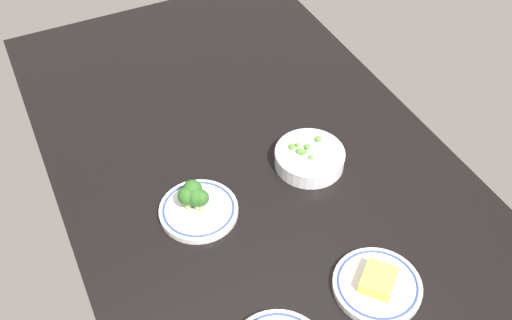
% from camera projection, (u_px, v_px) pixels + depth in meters
% --- Properties ---
extents(dining_table, '(1.57, 0.89, 0.04)m').
position_uv_depth(dining_table, '(256.00, 172.00, 1.41)').
color(dining_table, black).
rests_on(dining_table, ground).
extents(plate_cheese, '(0.17, 0.17, 0.04)m').
position_uv_depth(plate_cheese, '(377.00, 285.00, 1.16)').
color(plate_cheese, silver).
rests_on(plate_cheese, dining_table).
extents(bowl_peas, '(0.16, 0.16, 0.05)m').
position_uv_depth(bowl_peas, '(309.00, 157.00, 1.38)').
color(bowl_peas, silver).
rests_on(bowl_peas, dining_table).
extents(plate_broccoli, '(0.17, 0.17, 0.08)m').
position_uv_depth(plate_broccoli, '(197.00, 205.00, 1.28)').
color(plate_broccoli, silver).
rests_on(plate_broccoli, dining_table).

